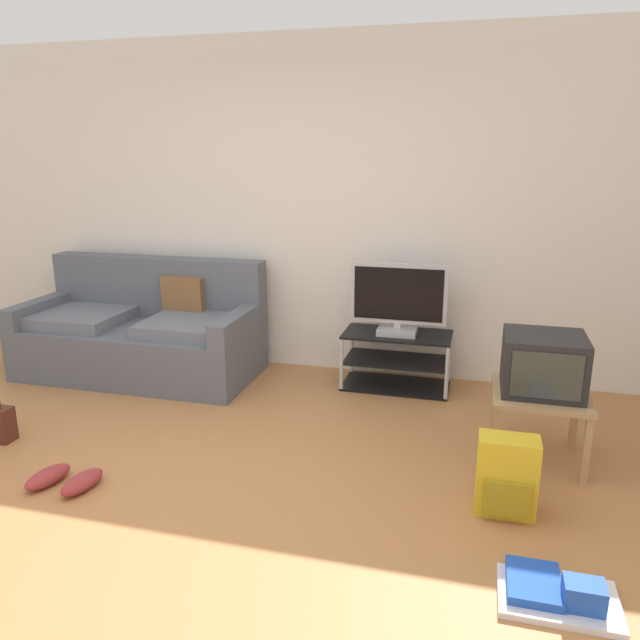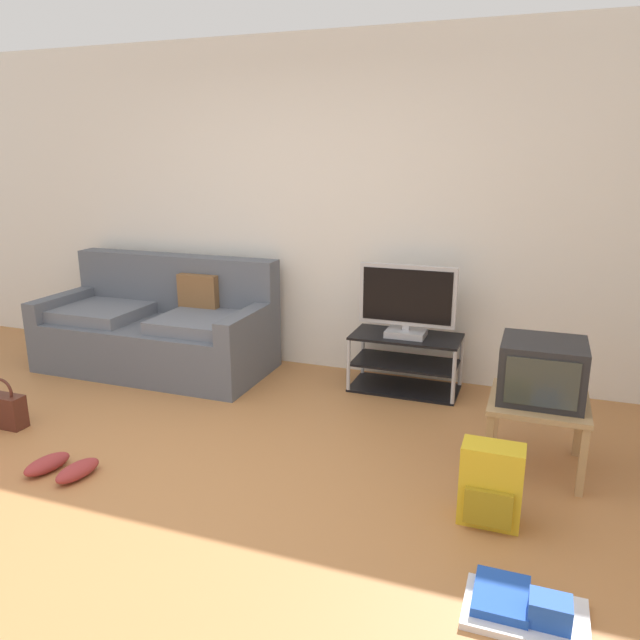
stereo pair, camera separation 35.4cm
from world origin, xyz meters
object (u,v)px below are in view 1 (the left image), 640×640
at_px(tv_stand, 397,360).
at_px(crt_tv, 543,363).
at_px(side_table, 540,402).
at_px(backpack, 507,477).
at_px(flat_tv, 398,300).
at_px(floor_tray, 557,594).
at_px(couch, 144,333).
at_px(sneakers_pair, 65,479).

bearing_deg(tv_stand, crt_tv, -43.69).
bearing_deg(side_table, backpack, -106.49).
distance_m(tv_stand, flat_tv, 0.49).
bearing_deg(floor_tray, side_table, 89.90).
bearing_deg(floor_tray, tv_stand, 113.58).
bearing_deg(backpack, side_table, 81.79).
relative_size(couch, flat_tv, 2.62).
distance_m(tv_stand, floor_tray, 2.45).
bearing_deg(couch, floor_tray, -33.59).
bearing_deg(backpack, crt_tv, 82.17).
height_order(backpack, floor_tray, backpack).
xyz_separation_m(flat_tv, backpack, (0.78, -1.59, -0.51)).
distance_m(backpack, floor_tray, 0.68).
xyz_separation_m(couch, flat_tv, (2.10, 0.17, 0.38)).
height_order(flat_tv, crt_tv, flat_tv).
distance_m(flat_tv, crt_tv, 1.34).
height_order(side_table, sneakers_pair, side_table).
distance_m(crt_tv, sneakers_pair, 2.81).
relative_size(sneakers_pair, floor_tray, 0.83).
bearing_deg(couch, sneakers_pair, -73.36).
xyz_separation_m(crt_tv, floor_tray, (-0.00, -1.30, -0.56)).
relative_size(crt_tv, floor_tray, 0.96).
relative_size(flat_tv, sneakers_pair, 1.85).
xyz_separation_m(side_table, backpack, (-0.20, -0.66, -0.16)).
bearing_deg(crt_tv, couch, 166.49).
bearing_deg(backpack, tv_stand, 124.21).
xyz_separation_m(backpack, floor_tray, (0.19, -0.63, -0.16)).
height_order(couch, side_table, couch).
bearing_deg(side_table, sneakers_pair, -158.09).
xyz_separation_m(flat_tv, side_table, (0.98, -0.93, -0.35)).
bearing_deg(couch, flat_tv, 4.73).
height_order(side_table, backpack, side_table).
relative_size(tv_stand, flat_tv, 1.13).
height_order(tv_stand, flat_tv, flat_tv).
xyz_separation_m(sneakers_pair, floor_tray, (2.54, -0.26, -0.00)).
relative_size(couch, crt_tv, 4.18).
bearing_deg(flat_tv, couch, -175.27).
bearing_deg(flat_tv, tv_stand, 90.00).
bearing_deg(tv_stand, flat_tv, -90.00).
bearing_deg(crt_tv, floor_tray, -90.10).
relative_size(crt_tv, sneakers_pair, 1.16).
relative_size(couch, backpack, 4.62).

